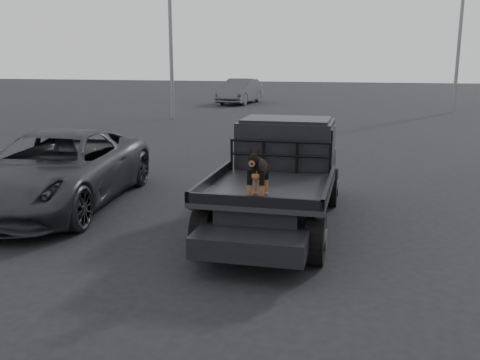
% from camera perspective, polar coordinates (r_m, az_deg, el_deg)
% --- Properties ---
extents(ground, '(120.00, 120.00, 0.00)m').
position_cam_1_polar(ground, '(8.19, -0.22, -7.86)').
color(ground, black).
rests_on(ground, ground).
extents(flatbed_ute, '(2.00, 5.40, 0.92)m').
position_cam_1_polar(flatbed_ute, '(9.43, 4.02, -2.14)').
color(flatbed_ute, black).
rests_on(flatbed_ute, ground).
extents(ute_cab, '(1.72, 1.30, 0.88)m').
position_cam_1_polar(ute_cab, '(10.17, 4.96, 4.12)').
color(ute_cab, black).
rests_on(ute_cab, flatbed_ute).
extents(headache_rack, '(1.80, 0.08, 0.55)m').
position_cam_1_polar(headache_rack, '(9.46, 4.28, 2.46)').
color(headache_rack, black).
rests_on(headache_rack, flatbed_ute).
extents(dog, '(0.32, 0.60, 0.74)m').
position_cam_1_polar(dog, '(7.70, 1.96, 0.79)').
color(dog, black).
rests_on(dog, flatbed_ute).
extents(parked_suv, '(2.99, 5.54, 1.47)m').
position_cam_1_polar(parked_suv, '(11.19, -19.03, 1.03)').
color(parked_suv, '#2D2D32').
rests_on(parked_suv, ground).
extents(distant_car_a, '(2.15, 4.96, 1.59)m').
position_cam_1_polar(distant_car_a, '(35.03, 0.02, 9.45)').
color(distant_car_a, '#47474B').
rests_on(distant_car_a, ground).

